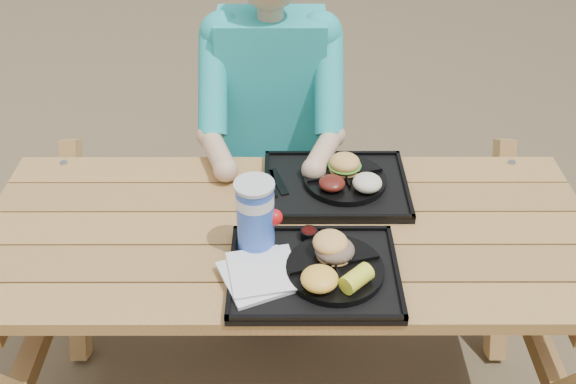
{
  "coord_description": "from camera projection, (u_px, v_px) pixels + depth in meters",
  "views": [
    {
      "loc": [
        -0.0,
        -1.44,
        1.96
      ],
      "look_at": [
        0.0,
        0.0,
        0.88
      ],
      "focal_mm": 40.0,
      "sensor_mm": 36.0,
      "label": 1
    }
  ],
  "objects": [
    {
      "name": "tray_near",
      "position": [
        314.0,
        273.0,
        1.71
      ],
      "size": [
        0.45,
        0.35,
        0.02
      ],
      "primitive_type": "cube",
      "color": "black",
      "rests_on": "picnic_table"
    },
    {
      "name": "napkin_stack",
      "position": [
        259.0,
        275.0,
        1.67
      ],
      "size": [
        0.24,
        0.24,
        0.02
      ],
      "primitive_type": "cube",
      "rotation": [
        0.0,
        0.0,
        0.41
      ],
      "color": "silver",
      "rests_on": "tray_near"
    },
    {
      "name": "corn_cob",
      "position": [
        357.0,
        278.0,
        1.61
      ],
      "size": [
        0.12,
        0.12,
        0.05
      ],
      "primitive_type": null,
      "rotation": [
        0.0,
        0.0,
        0.76
      ],
      "color": "#F0F333",
      "rests_on": "plate_near"
    },
    {
      "name": "mac_cheese",
      "position": [
        320.0,
        279.0,
        1.61
      ],
      "size": [
        0.1,
        0.1,
        0.05
      ],
      "primitive_type": "ellipsoid",
      "color": "yellow",
      "rests_on": "plate_near"
    },
    {
      "name": "burger",
      "position": [
        345.0,
        159.0,
        2.01
      ],
      "size": [
        0.1,
        0.1,
        0.09
      ],
      "primitive_type": null,
      "color": "#E1A14F",
      "rests_on": "plate_far"
    },
    {
      "name": "plate_far",
      "position": [
        345.0,
        179.0,
        2.02
      ],
      "size": [
        0.26,
        0.26,
        0.02
      ],
      "primitive_type": "cylinder",
      "color": "black",
      "rests_on": "tray_far"
    },
    {
      "name": "potato_salad",
      "position": [
        367.0,
        183.0,
        1.94
      ],
      "size": [
        0.09,
        0.09,
        0.05
      ],
      "primitive_type": "ellipsoid",
      "color": "beige",
      "rests_on": "plate_far"
    },
    {
      "name": "soda_cup",
      "position": [
        255.0,
        217.0,
        1.72
      ],
      "size": [
        0.1,
        0.1,
        0.21
      ],
      "primitive_type": "cylinder",
      "color": "blue",
      "rests_on": "tray_near"
    },
    {
      "name": "picnic_table",
      "position": [
        288.0,
        315.0,
        2.1
      ],
      "size": [
        1.8,
        1.49,
        0.75
      ],
      "primitive_type": null,
      "color": "#999999",
      "rests_on": "ground"
    },
    {
      "name": "baked_beans",
      "position": [
        332.0,
        183.0,
        1.95
      ],
      "size": [
        0.08,
        0.08,
        0.04
      ],
      "primitive_type": "ellipsoid",
      "color": "#561811",
      "rests_on": "plate_far"
    },
    {
      "name": "condiment_bbq",
      "position": [
        309.0,
        234.0,
        1.8
      ],
      "size": [
        0.05,
        0.05,
        0.03
      ],
      "primitive_type": "cylinder",
      "color": "black",
      "rests_on": "tray_near"
    },
    {
      "name": "sandwich",
      "position": [
        335.0,
        241.0,
        1.69
      ],
      "size": [
        0.1,
        0.1,
        0.1
      ],
      "primitive_type": null,
      "color": "#F4AE56",
      "rests_on": "plate_near"
    },
    {
      "name": "condiment_mustard",
      "position": [
        333.0,
        238.0,
        1.79
      ],
      "size": [
        0.05,
        0.05,
        0.03
      ],
      "primitive_type": "cylinder",
      "color": "gold",
      "rests_on": "tray_near"
    },
    {
      "name": "diner",
      "position": [
        273.0,
        140.0,
        2.46
      ],
      "size": [
        0.48,
        0.84,
        1.28
      ],
      "primitive_type": null,
      "color": "#1986B5",
      "rests_on": "ground"
    },
    {
      "name": "cutlery_far",
      "position": [
        279.0,
        182.0,
        2.02
      ],
      "size": [
        0.07,
        0.14,
        0.01
      ],
      "primitive_type": "cube",
      "rotation": [
        0.0,
        0.0,
        0.3
      ],
      "color": "black",
      "rests_on": "tray_far"
    },
    {
      "name": "tray_far",
      "position": [
        335.0,
        186.0,
        2.02
      ],
      "size": [
        0.45,
        0.35,
        0.02
      ],
      "primitive_type": "cube",
      "color": "black",
      "rests_on": "picnic_table"
    },
    {
      "name": "plate_near",
      "position": [
        335.0,
        269.0,
        1.69
      ],
      "size": [
        0.26,
        0.26,
        0.02
      ],
      "primitive_type": "cylinder",
      "color": "black",
      "rests_on": "tray_near"
    }
  ]
}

